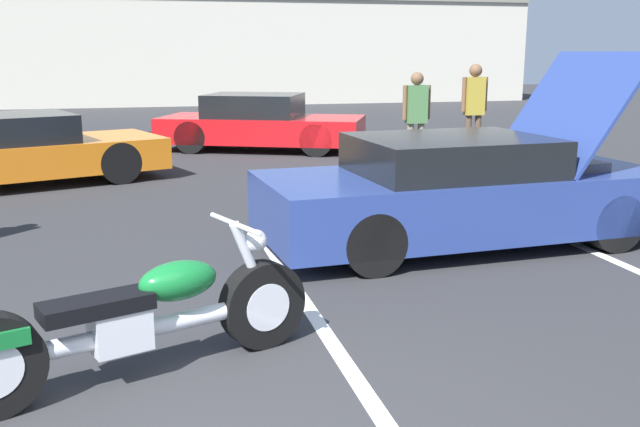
# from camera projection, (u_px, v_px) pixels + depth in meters

# --- Properties ---
(parking_stripe_back) EXTENTS (0.12, 5.93, 0.01)m
(parking_stripe_back) POSITION_uv_depth(u_px,v_px,m) (319.00, 323.00, 5.57)
(parking_stripe_back) COLOR white
(parking_stripe_back) RESTS_ON ground
(far_building) EXTENTS (32.00, 4.20, 4.40)m
(far_building) POSITION_uv_depth(u_px,v_px,m) (143.00, 45.00, 28.75)
(far_building) COLOR beige
(far_building) RESTS_ON ground
(motorcycle) EXTENTS (2.33, 1.09, 0.95)m
(motorcycle) POSITION_uv_depth(u_px,v_px,m) (140.00, 321.00, 4.56)
(motorcycle) COLOR black
(motorcycle) RESTS_ON ground
(show_car_hood_open) EXTENTS (4.53, 2.05, 2.08)m
(show_car_hood_open) POSITION_uv_depth(u_px,v_px,m) (465.00, 191.00, 7.76)
(show_car_hood_open) COLOR navy
(show_car_hood_open) RESTS_ON ground
(parked_car_mid_row) EXTENTS (4.79, 3.19, 1.12)m
(parked_car_mid_row) POSITION_uv_depth(u_px,v_px,m) (14.00, 151.00, 11.22)
(parked_car_mid_row) COLOR orange
(parked_car_mid_row) RESTS_ON ground
(parked_car_right_row) EXTENTS (4.64, 3.36, 1.20)m
(parked_car_right_row) POSITION_uv_depth(u_px,v_px,m) (260.00, 123.00, 15.30)
(parked_car_right_row) COLOR red
(parked_car_right_row) RESTS_ON ground
(spectator_midground) EXTENTS (0.52, 0.23, 1.73)m
(spectator_midground) POSITION_uv_depth(u_px,v_px,m) (416.00, 112.00, 12.60)
(spectator_midground) COLOR gray
(spectator_midground) RESTS_ON ground
(spectator_far_lot) EXTENTS (0.52, 0.24, 1.85)m
(spectator_far_lot) POSITION_uv_depth(u_px,v_px,m) (474.00, 103.00, 13.53)
(spectator_far_lot) COLOR brown
(spectator_far_lot) RESTS_ON ground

